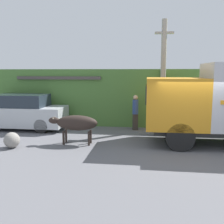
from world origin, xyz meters
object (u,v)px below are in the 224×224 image
object	(u,v)px
utility_pole	(163,74)
brown_cow	(76,123)
parked_suv	(20,112)
pedestrian_on_hill	(135,110)
roadside_rock	(12,140)

from	to	relation	value
utility_pole	brown_cow	bearing A→B (deg)	-137.34
parked_suv	pedestrian_on_hill	size ratio (longest dim) A/B	2.64
roadside_rock	pedestrian_on_hill	bearing A→B (deg)	39.35
pedestrian_on_hill	brown_cow	bearing A→B (deg)	30.81
pedestrian_on_hill	roadside_rock	world-z (taller)	pedestrian_on_hill
brown_cow	roadside_rock	xyz separation A→B (m)	(-2.26, -0.84, -0.54)
pedestrian_on_hill	utility_pole	xyz separation A→B (m)	(1.31, 0.42, 1.78)
pedestrian_on_hill	utility_pole	bearing A→B (deg)	176.59
utility_pole	parked_suv	bearing A→B (deg)	-172.65
brown_cow	roadside_rock	bearing A→B (deg)	-159.76
parked_suv	pedestrian_on_hill	xyz separation A→B (m)	(5.71, 0.49, 0.14)
pedestrian_on_hill	utility_pole	world-z (taller)	utility_pole
utility_pole	roadside_rock	size ratio (longest dim) A/B	8.96
brown_cow	parked_suv	bearing A→B (deg)	146.00
brown_cow	pedestrian_on_hill	bearing A→B (deg)	51.81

